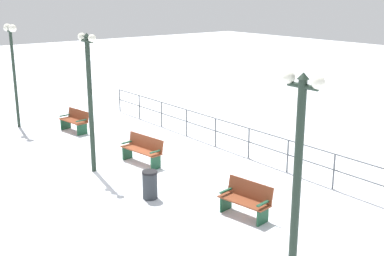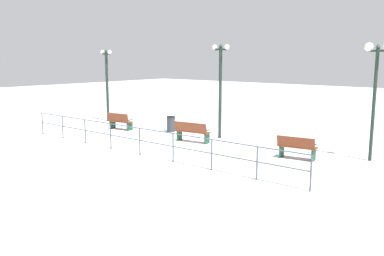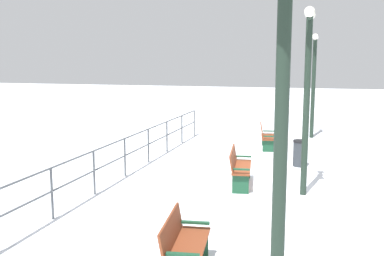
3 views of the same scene
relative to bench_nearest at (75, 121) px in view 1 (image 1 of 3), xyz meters
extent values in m
plane|color=white|center=(0.11, 4.95, -0.46)|extent=(80.00, 80.00, 0.00)
cube|color=brown|center=(0.07, 0.01, 0.01)|extent=(0.68, 1.45, 0.04)
cube|color=brown|center=(-0.18, -0.02, 0.22)|extent=(0.28, 1.40, 0.39)
cube|color=#19472D|center=(0.15, -0.58, -0.23)|extent=(0.45, 0.11, 0.46)
cube|color=#19472D|center=(-0.01, 0.60, -0.23)|extent=(0.45, 0.11, 0.46)
cube|color=#19472D|center=(0.17, -0.58, 0.13)|extent=(0.46, 0.13, 0.04)
cube|color=#19472D|center=(0.01, 0.61, 0.13)|extent=(0.46, 0.13, 0.04)
cube|color=brown|center=(0.01, 4.95, 0.01)|extent=(0.65, 1.68, 0.04)
cube|color=brown|center=(-0.21, 4.92, 0.24)|extent=(0.32, 1.64, 0.42)
cube|color=#19472D|center=(0.10, 4.24, -0.22)|extent=(0.40, 0.10, 0.47)
cube|color=#19472D|center=(-0.08, 5.66, -0.22)|extent=(0.40, 0.10, 0.47)
cube|color=#19472D|center=(0.12, 4.24, 0.13)|extent=(0.40, 0.12, 0.04)
cube|color=#19472D|center=(-0.06, 5.67, 0.13)|extent=(0.40, 0.12, 0.04)
cube|color=brown|center=(0.11, 9.89, -0.04)|extent=(0.67, 1.41, 0.04)
cube|color=brown|center=(-0.13, 9.86, 0.20)|extent=(0.31, 1.36, 0.44)
cube|color=#19472D|center=(0.20, 9.32, -0.25)|extent=(0.43, 0.11, 0.42)
cube|color=#19472D|center=(0.03, 10.47, -0.25)|extent=(0.43, 0.11, 0.42)
cube|color=#19472D|center=(0.22, 9.32, 0.08)|extent=(0.44, 0.13, 0.04)
cube|color=#19472D|center=(0.05, 10.47, 0.08)|extent=(0.44, 0.13, 0.04)
cylinder|color=#1E2D23|center=(1.53, -2.13, 1.57)|extent=(0.12, 0.12, 4.05)
cylinder|color=#1E2D23|center=(1.53, -2.13, 3.47)|extent=(0.07, 0.61, 0.07)
sphere|color=white|center=(1.53, -2.44, 3.61)|extent=(0.31, 0.31, 0.31)
sphere|color=white|center=(1.53, -1.83, 3.61)|extent=(0.31, 0.31, 0.31)
cone|color=#1E2D23|center=(1.53, -2.13, 3.65)|extent=(0.17, 0.17, 0.12)
cylinder|color=#1E2D23|center=(1.53, 4.59, 1.63)|extent=(0.15, 0.15, 4.18)
cylinder|color=#1E2D23|center=(1.53, 4.59, 3.60)|extent=(0.09, 0.67, 0.09)
sphere|color=white|center=(1.53, 4.25, 3.70)|extent=(0.23, 0.23, 0.23)
sphere|color=white|center=(1.53, 4.92, 3.70)|extent=(0.23, 0.23, 0.23)
cone|color=#1E2D23|center=(1.53, 4.59, 3.78)|extent=(0.21, 0.21, 0.12)
cylinder|color=#1E2D23|center=(1.53, 12.68, 1.56)|extent=(0.16, 0.16, 4.03)
cylinder|color=#1E2D23|center=(1.53, 12.68, 3.45)|extent=(0.09, 0.64, 0.09)
sphere|color=white|center=(1.53, 12.37, 3.56)|extent=(0.23, 0.23, 0.23)
sphere|color=white|center=(1.53, 13.00, 3.56)|extent=(0.23, 0.23, 0.23)
cone|color=#1E2D23|center=(1.53, 12.68, 3.63)|extent=(0.22, 0.22, 0.12)
cylinder|color=#4C5156|center=(-3.18, -1.94, 0.06)|extent=(0.05, 0.05, 1.04)
cylinder|color=#4C5156|center=(-3.18, -0.22, 0.06)|extent=(0.05, 0.05, 1.04)
cylinder|color=#4C5156|center=(-3.18, 1.50, 0.06)|extent=(0.05, 0.05, 1.04)
cylinder|color=#4C5156|center=(-3.18, 3.23, 0.06)|extent=(0.05, 0.05, 1.04)
cylinder|color=#4C5156|center=(-3.18, 4.95, 0.06)|extent=(0.05, 0.05, 1.04)
cylinder|color=#4C5156|center=(-3.18, 6.67, 0.06)|extent=(0.05, 0.05, 1.04)
cylinder|color=#4C5156|center=(-3.18, 8.40, 0.06)|extent=(0.05, 0.05, 1.04)
cylinder|color=#4C5156|center=(-3.18, 10.12, 0.06)|extent=(0.05, 0.05, 1.04)
cylinder|color=#4C5156|center=(-3.18, 4.95, 0.58)|extent=(0.04, 13.79, 0.04)
cylinder|color=#4C5156|center=(-3.18, 4.95, 0.12)|extent=(0.04, 13.79, 0.04)
cylinder|color=#2D3338|center=(1.32, 7.47, -0.10)|extent=(0.41, 0.41, 0.73)
cylinder|color=black|center=(1.32, 7.47, 0.30)|extent=(0.43, 0.43, 0.06)
camera|label=1|loc=(8.19, 18.13, 5.02)|focal=46.60mm
camera|label=2|loc=(-13.81, -6.47, 3.23)|focal=38.63mm
camera|label=3|loc=(1.85, -5.97, 2.70)|focal=42.08mm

